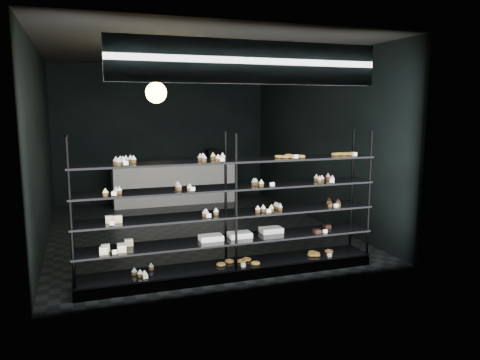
{
  "coord_description": "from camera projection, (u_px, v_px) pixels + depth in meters",
  "views": [
    {
      "loc": [
        -1.95,
        -8.14,
        2.24
      ],
      "look_at": [
        0.23,
        -1.9,
        1.2
      ],
      "focal_mm": 35.0,
      "sensor_mm": 36.0,
      "label": 1
    }
  ],
  "objects": [
    {
      "name": "display_shelf",
      "position": [
        230.0,
        230.0,
        6.16
      ],
      "size": [
        4.0,
        0.5,
        1.91
      ],
      "color": "black",
      "rests_on": "room"
    },
    {
      "name": "service_counter",
      "position": [
        175.0,
        182.0,
        10.88
      ],
      "size": [
        2.89,
        0.65,
        1.23
      ],
      "color": "silver",
      "rests_on": "room"
    },
    {
      "name": "room",
      "position": [
        192.0,
        143.0,
        8.32
      ],
      "size": [
        5.01,
        6.01,
        3.2
      ],
      "color": "black",
      "rests_on": "ground"
    },
    {
      "name": "pendant_lamp",
      "position": [
        156.0,
        93.0,
        7.11
      ],
      "size": [
        0.32,
        0.32,
        0.89
      ],
      "color": "black",
      "rests_on": "room"
    },
    {
      "name": "signage",
      "position": [
        250.0,
        62.0,
        5.42
      ],
      "size": [
        3.3,
        0.05,
        0.5
      ],
      "color": "#0C0E3C",
      "rests_on": "room"
    }
  ]
}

